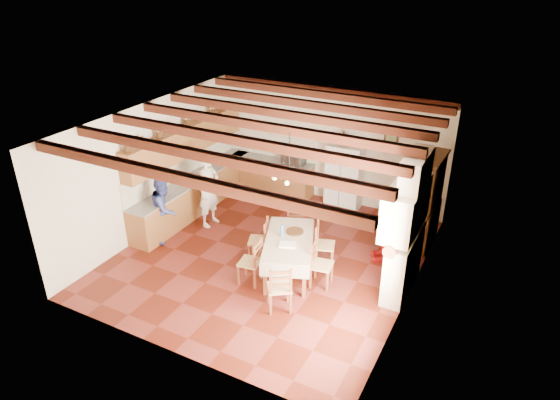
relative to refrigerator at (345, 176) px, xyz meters
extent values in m
cube|color=#4E160C|center=(-0.55, -2.97, -0.86)|extent=(6.00, 6.50, 0.02)
cube|color=silver|center=(-0.55, -2.97, 2.16)|extent=(6.00, 6.50, 0.02)
cube|color=beige|center=(-0.55, 0.29, 0.65)|extent=(6.00, 0.02, 3.00)
cube|color=beige|center=(-0.55, -6.23, 0.65)|extent=(6.00, 0.02, 3.00)
cube|color=beige|center=(-3.56, -2.97, 0.65)|extent=(0.02, 6.50, 3.00)
cube|color=beige|center=(2.46, -2.97, 0.65)|extent=(0.02, 6.50, 3.00)
cube|color=brown|center=(-3.25, -1.92, -0.42)|extent=(0.60, 4.30, 0.86)
cube|color=brown|center=(-2.10, -0.02, -0.42)|extent=(2.30, 0.60, 0.86)
cube|color=slate|center=(-3.25, -1.92, 0.03)|extent=(0.62, 4.30, 0.04)
cube|color=slate|center=(-2.10, -0.02, 0.03)|extent=(2.34, 0.62, 0.04)
cube|color=silver|center=(-3.54, -1.92, 0.35)|extent=(0.03, 4.30, 0.60)
cube|color=silver|center=(-2.10, 0.27, 0.35)|extent=(2.30, 0.03, 0.60)
cube|color=brown|center=(-3.38, -1.92, 1.00)|extent=(0.35, 4.20, 0.70)
cube|color=black|center=(1.00, 0.26, 1.00)|extent=(0.34, 0.03, 0.42)
cube|color=white|center=(0.00, 0.00, 0.00)|extent=(0.89, 0.75, 1.70)
cube|color=beige|center=(0.08, -3.30, -0.10)|extent=(1.50, 1.99, 0.05)
cube|color=brown|center=(0.02, -4.17, -0.48)|extent=(0.09, 0.09, 0.74)
cube|color=brown|center=(0.71, -3.90, -0.48)|extent=(0.09, 0.09, 0.74)
cube|color=brown|center=(-0.56, -2.69, -0.48)|extent=(0.09, 0.09, 0.74)
cube|color=brown|center=(0.13, -2.42, -0.48)|extent=(0.09, 0.09, 0.74)
torus|color=black|center=(0.08, -3.30, 1.40)|extent=(0.47, 0.47, 0.03)
imported|color=beige|center=(-2.50, -2.35, 0.05)|extent=(0.47, 0.69, 1.81)
imported|color=#394691|center=(-2.98, -3.37, -0.07)|extent=(0.76, 0.88, 1.56)
imported|color=red|center=(1.59, -1.94, -0.02)|extent=(0.77, 1.06, 1.67)
imported|color=silver|center=(-1.44, -0.02, 0.21)|extent=(0.60, 0.43, 0.31)
imported|color=#3A2514|center=(-0.11, 0.00, 1.00)|extent=(0.30, 0.30, 0.30)
camera|label=1|loc=(3.86, -10.92, 5.03)|focal=32.00mm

